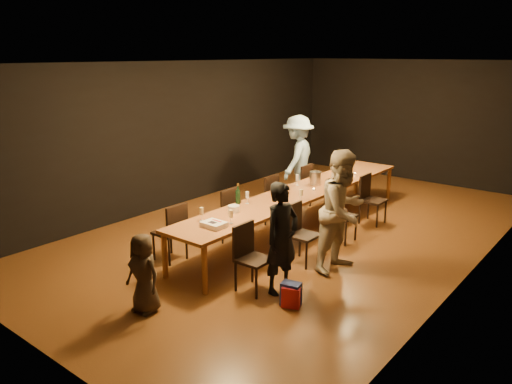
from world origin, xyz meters
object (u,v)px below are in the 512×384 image
Objects in this scene: chair_right_1 at (303,234)px; chair_right_3 at (373,200)px; chair_right_0 at (254,259)px; chair_left_0 at (169,232)px; chair_right_2 at (342,215)px; ice_bucket at (315,178)px; woman_birthday at (282,238)px; child at (143,273)px; champagne_bottle at (238,193)px; table at (301,194)px; chair_left_3 at (299,185)px; birthday_cake at (214,224)px; chair_left_1 at (222,213)px; plate_stack at (234,209)px; chair_left_2 at (264,198)px; woman_tan at (343,211)px; man_blue at (298,159)px.

chair_right_1 and chair_right_3 have the same top height.
chair_left_0 is at bearing -90.00° from chair_right_0.
chair_right_2 is 3.81× the size of ice_bucket.
ice_bucket is (-1.22, 2.77, 0.10)m from woman_birthday.
child is 2.98× the size of champagne_bottle.
chair_right_0 reaches higher than table.
chair_right_0 is at bearing -70.50° from table.
chair_left_3 is (-1.70, 2.40, 0.00)m from chair_right_1.
child reaches higher than birthday_cake.
chair_left_1 is 0.60× the size of woman_birthday.
plate_stack is (-0.99, 0.72, 0.34)m from chair_right_0.
chair_right_2 is 1.00× the size of chair_left_2.
birthday_cake is 1.20m from champagne_bottle.
birthday_cake is at bearing -91.06° from chair_right_0.
chair_right_1 is 0.90× the size of child.
chair_right_0 is 3.14m from ice_bucket.
champagne_bottle is at bearing -22.95° from chair_left_0.
chair_left_0 is 1.63m from child.
chair_left_0 is 2.69× the size of champagne_bottle.
birthday_cake is (-0.75, 0.01, 0.32)m from chair_right_0.
chair_left_0 is 1.00× the size of chair_left_2.
woman_tan reaches higher than child.
woman_tan is (0.57, 0.18, 0.45)m from chair_right_1.
chair_right_2 is at bearing -35.31° from chair_left_0.
champagne_bottle reaches higher than chair_right_0.
chair_left_1 is at bearing -113.72° from ice_bucket.
woman_birthday is (0.30, 0.22, 0.30)m from chair_right_0.
plate_stack is at bearing 109.43° from birthday_cake.
man_blue is at bearing 38.74° from chair_left_3.
chair_left_2 is at bearing 112.81° from plate_stack.
chair_right_3 is 0.51× the size of woman_tan.
ice_bucket is at bearing -23.72° from chair_left_1.
chair_right_0 reaches higher than plate_stack.
child is at bearing -88.06° from birthday_cake.
chair_right_1 is 3.81× the size of ice_bucket.
ice_bucket is at bearing 87.88° from child.
chair_right_3 is 3.98m from chair_left_0.
ice_bucket is at bearing 88.08° from plate_stack.
man_blue reaches higher than chair_right_3.
chair_right_2 is 0.51× the size of woman_tan.
chair_left_1 is at bearing -125.22° from chair_right_0.
chair_right_3 is 1.18m from ice_bucket.
chair_right_2 reaches higher than plate_stack.
woman_tan reaches higher than ice_bucket.
woman_tan is (0.57, 1.38, 0.45)m from chair_right_0.
chair_left_0 is 1.28m from champagne_bottle.
chair_right_1 and chair_left_1 have the same top height.
plate_stack is at bearing -19.03° from chair_right_3.
chair_right_1 and chair_left_0 have the same top height.
birthday_cake is (-0.75, -3.59, 0.32)m from chair_right_3.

